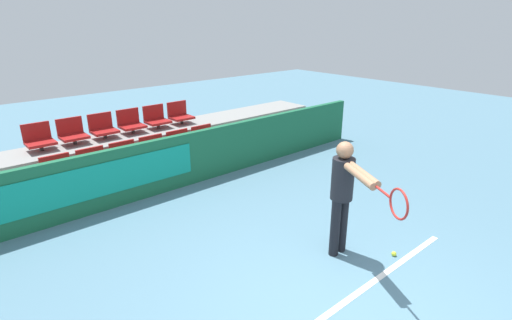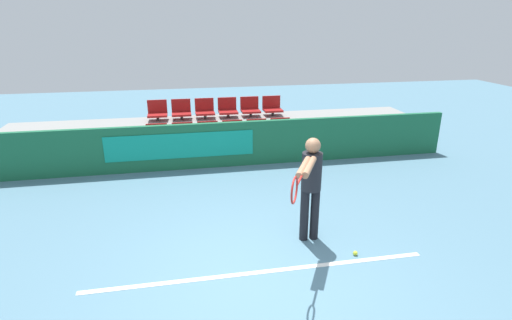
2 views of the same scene
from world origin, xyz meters
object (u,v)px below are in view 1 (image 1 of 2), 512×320
Objects in this scene: stadium_chair_2 at (126,157)px; tennis_ball at (394,254)px; stadium_chair_5 at (205,139)px; stadium_chair_4 at (181,145)px; stadium_chair_6 at (39,139)px; tennis_player at (345,190)px; stadium_chair_1 at (94,164)px; stadium_chair_3 at (154,151)px; stadium_chair_8 at (103,128)px; stadium_chair_11 at (180,114)px; stadium_chair_10 at (156,118)px; stadium_chair_0 at (59,172)px; stadium_chair_9 at (131,123)px; stadium_chair_7 at (72,133)px.

stadium_chair_2 reaches higher than tennis_ball.
stadium_chair_4 is at bearing 180.00° from stadium_chair_5.
stadium_chair_6 is 0.31× the size of tennis_player.
stadium_chair_1 and stadium_chair_5 have the same top height.
tennis_player is at bearing -82.40° from stadium_chair_3.
stadium_chair_6 is 5.63m from tennis_player.
tennis_player reaches higher than tennis_ball.
stadium_chair_3 is at bearing 103.38° from tennis_ball.
stadium_chair_8 is (-1.18, 0.98, 0.37)m from stadium_chair_4.
stadium_chair_11 is 7.44× the size of tennis_ball.
stadium_chair_3 is 1.58m from stadium_chair_11.
stadium_chair_6 is 1.00× the size of stadium_chair_10.
stadium_chair_3 reaches higher than tennis_ball.
stadium_chair_0 is 1.00× the size of stadium_chair_10.
stadium_chair_11 is at bearing 18.39° from stadium_chair_0.
stadium_chair_4 is 1.00× the size of stadium_chair_9.
stadium_chair_2 is 1.00× the size of stadium_chair_5.
stadium_chair_7 is (-2.37, 0.98, 0.37)m from stadium_chair_5.
stadium_chair_8 is 1.78m from stadium_chair_11.
stadium_chair_1 is at bearing -157.43° from stadium_chair_11.
stadium_chair_6 reaches higher than stadium_chair_3.
tennis_ball is at bearing -62.87° from stadium_chair_6.
stadium_chair_2 is at bearing -39.74° from stadium_chair_6.
stadium_chair_10 reaches higher than stadium_chair_1.
stadium_chair_5 is at bearing 109.14° from tennis_player.
stadium_chair_10 is at bearing 29.00° from stadium_chair_1.
stadium_chair_11 is at bearing 110.79° from tennis_player.
stadium_chair_0 is 2.06m from stadium_chair_9.
stadium_chair_10 is (0.00, 0.98, 0.37)m from stadium_chair_4.
stadium_chair_9 is (1.18, 0.98, 0.37)m from stadium_chair_1.
stadium_chair_5 is 1.05m from stadium_chair_11.
stadium_chair_0 is 1.58m from stadium_chair_8.
stadium_chair_7 reaches higher than tennis_ball.
stadium_chair_9 is (-1.18, 0.98, 0.37)m from stadium_chair_5.
tennis_ball is at bearing -83.72° from stadium_chair_4.
stadium_chair_0 and stadium_chair_2 have the same top height.
stadium_chair_2 is 1.78m from stadium_chair_5.
stadium_chair_3 is 4.79m from tennis_ball.
stadium_chair_9 is (0.59, 0.98, 0.37)m from stadium_chair_2.
stadium_chair_8 is 1.00× the size of stadium_chair_9.
stadium_chair_10 is (2.37, 0.98, 0.37)m from stadium_chair_0.
stadium_chair_2 is 1.00× the size of stadium_chair_4.
stadium_chair_6 reaches higher than stadium_chair_5.
stadium_chair_1 is at bearing -140.26° from stadium_chair_9.
stadium_chair_1 is 1.78m from stadium_chair_4.
stadium_chair_7 is 1.00× the size of stadium_chair_9.
stadium_chair_11 is at bearing 0.00° from stadium_chair_9.
stadium_chair_7 is at bearing 90.00° from stadium_chair_1.
stadium_chair_8 is (-0.59, 0.98, 0.37)m from stadium_chair_3.
stadium_chair_0 is at bearing 180.00° from stadium_chair_2.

